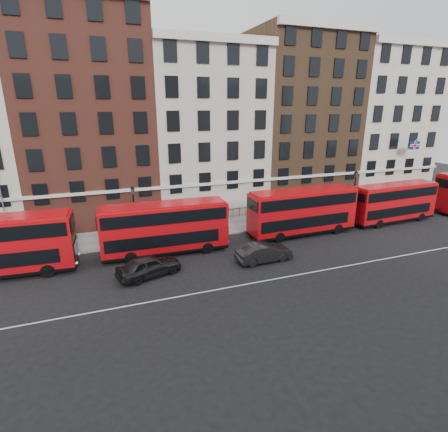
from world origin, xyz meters
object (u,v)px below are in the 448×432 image
object	(u,v)px
bus_d	(393,202)
bus_c	(302,211)
car_rear	(149,266)
car_front	(264,252)
bus_b	(164,227)
traffic_light	(410,191)

from	to	relation	value
bus_d	bus_c	bearing A→B (deg)	177.36
car_rear	car_front	xyz separation A→B (m)	(9.31, -0.59, -0.05)
bus_b	bus_c	xyz separation A→B (m)	(13.58, -0.00, 0.05)
bus_b	traffic_light	xyz separation A→B (m)	(30.22, 2.61, 0.03)
bus_b	car_front	world-z (taller)	bus_b
car_front	car_rear	bearing A→B (deg)	83.76
bus_d	bus_b	bearing A→B (deg)	177.36
bus_b	car_rear	size ratio (longest dim) A/B	2.22
traffic_light	bus_d	bearing A→B (deg)	-153.10
bus_c	bus_d	xyz separation A→B (m)	(11.49, -0.00, -0.17)
bus_c	traffic_light	bearing A→B (deg)	8.10
bus_b	bus_c	bearing A→B (deg)	1.90
bus_d	car_rear	bearing A→B (deg)	-174.66
bus_b	car_rear	world-z (taller)	bus_b
bus_b	bus_c	world-z (taller)	bus_c
bus_b	bus_d	distance (m)	25.07
bus_c	bus_d	size ratio (longest dim) A/B	1.07
car_rear	bus_b	bearing A→B (deg)	-44.11
bus_d	car_front	xyz separation A→B (m)	(-17.72, -4.38, -1.52)
bus_d	car_rear	xyz separation A→B (m)	(-27.04, -3.79, -1.47)
bus_c	car_front	distance (m)	7.81
bus_b	car_front	bearing A→B (deg)	-28.90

